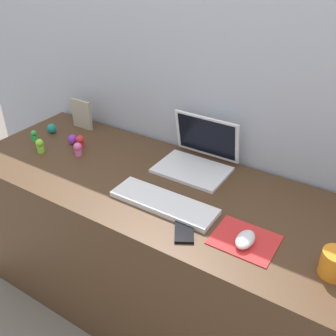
% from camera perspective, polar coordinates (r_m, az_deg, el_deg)
% --- Properties ---
extents(ground_plane, '(6.00, 6.00, 0.00)m').
position_cam_1_polar(ground_plane, '(2.04, -0.36, -20.22)').
color(ground_plane, slate).
extents(back_wall, '(3.00, 0.05, 1.65)m').
position_cam_1_polar(back_wall, '(1.75, 5.90, 5.21)').
color(back_wall, '#B2B7C1').
rests_on(back_wall, ground_plane).
extents(desk, '(1.80, 0.63, 0.74)m').
position_cam_1_polar(desk, '(1.76, -0.40, -12.74)').
color(desk, '#4C331E').
rests_on(desk, ground_plane).
extents(laptop, '(0.30, 0.26, 0.21)m').
position_cam_1_polar(laptop, '(1.64, 4.59, 1.98)').
color(laptop, white).
rests_on(laptop, desk).
extents(keyboard, '(0.41, 0.13, 0.02)m').
position_cam_1_polar(keyboard, '(1.42, -0.64, -5.20)').
color(keyboard, white).
rests_on(keyboard, desk).
extents(mousepad, '(0.21, 0.17, 0.00)m').
position_cam_1_polar(mousepad, '(1.30, 11.39, -10.49)').
color(mousepad, red).
rests_on(mousepad, desk).
extents(mouse, '(0.06, 0.10, 0.03)m').
position_cam_1_polar(mouse, '(1.27, 11.48, -10.43)').
color(mouse, white).
rests_on(mouse, mousepad).
extents(cell_phone, '(0.12, 0.14, 0.01)m').
position_cam_1_polar(cell_phone, '(1.31, 2.43, -9.23)').
color(cell_phone, black).
rests_on(cell_phone, desk).
extents(picture_frame, '(0.12, 0.02, 0.15)m').
position_cam_1_polar(picture_frame, '(2.01, -12.78, 7.83)').
color(picture_frame, '#B2A58C').
rests_on(picture_frame, desk).
extents(coffee_mug, '(0.08, 0.08, 0.08)m').
position_cam_1_polar(coffee_mug, '(1.24, 23.65, -12.95)').
color(coffee_mug, orange).
rests_on(coffee_mug, desk).
extents(toy_figurine_green, '(0.03, 0.03, 0.06)m').
position_cam_1_polar(toy_figurine_green, '(1.95, -19.38, 4.55)').
color(toy_figurine_green, green).
rests_on(toy_figurine_green, desk).
extents(toy_figurine_red, '(0.04, 0.04, 0.06)m').
position_cam_1_polar(toy_figurine_red, '(1.84, -12.99, 3.91)').
color(toy_figurine_red, red).
rests_on(toy_figurine_red, desk).
extents(toy_figurine_teal, '(0.04, 0.04, 0.05)m').
position_cam_1_polar(toy_figurine_teal, '(2.02, -17.01, 5.67)').
color(toy_figurine_teal, teal).
rests_on(toy_figurine_teal, desk).
extents(toy_figurine_lime, '(0.04, 0.04, 0.07)m').
position_cam_1_polar(toy_figurine_lime, '(1.84, -18.60, 3.21)').
color(toy_figurine_lime, '#8CDB33').
rests_on(toy_figurine_lime, desk).
extents(toy_figurine_pink, '(0.04, 0.04, 0.06)m').
position_cam_1_polar(toy_figurine_pink, '(1.77, -13.40, 2.80)').
color(toy_figurine_pink, pink).
rests_on(toy_figurine_pink, desk).
extents(toy_figurine_purple, '(0.04, 0.04, 0.05)m').
position_cam_1_polar(toy_figurine_purple, '(1.88, -14.05, 4.17)').
color(toy_figurine_purple, purple).
rests_on(toy_figurine_purple, desk).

